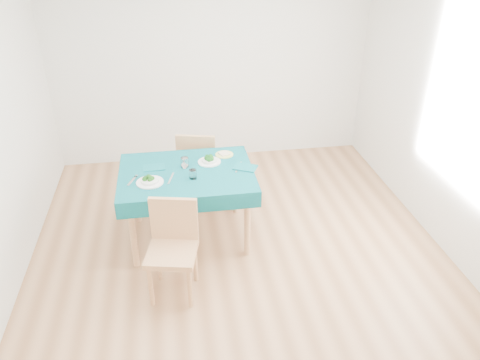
{
  "coord_description": "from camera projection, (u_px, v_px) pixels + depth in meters",
  "views": [
    {
      "loc": [
        -0.57,
        -3.55,
        2.87
      ],
      "look_at": [
        0.0,
        0.0,
        0.85
      ],
      "focal_mm": 35.0,
      "sensor_mm": 36.0,
      "label": 1
    }
  ],
  "objects": [
    {
      "name": "fork_far",
      "position": [
        185.0,
        164.0,
        4.58
      ],
      "size": [
        0.05,
        0.2,
        0.0
      ],
      "primitive_type": "cube",
      "rotation": [
        0.0,
        0.0,
        -0.14
      ],
      "color": "silver",
      "rests_on": "table"
    },
    {
      "name": "napkin_near",
      "position": [
        154.0,
        167.0,
        4.51
      ],
      "size": [
        0.21,
        0.16,
        0.01
      ],
      "primitive_type": "cube",
      "rotation": [
        0.0,
        0.0,
        0.05
      ],
      "color": "#0B585F",
      "rests_on": "table"
    },
    {
      "name": "napkin_far",
      "position": [
        245.0,
        167.0,
        4.51
      ],
      "size": [
        0.26,
        0.23,
        0.01
      ],
      "primitive_type": "cube",
      "rotation": [
        0.0,
        0.0,
        -0.47
      ],
      "color": "#0B585F",
      "rests_on": "table"
    },
    {
      "name": "side_plate",
      "position": [
        224.0,
        155.0,
        4.76
      ],
      "size": [
        0.18,
        0.18,
        0.01
      ],
      "primitive_type": "cylinder",
      "color": "#C7CD64",
      "rests_on": "table"
    },
    {
      "name": "bread_slice",
      "position": [
        224.0,
        153.0,
        4.75
      ],
      "size": [
        0.13,
        0.13,
        0.01
      ],
      "primitive_type": "cube",
      "rotation": [
        0.0,
        0.0,
        0.41
      ],
      "color": "beige",
      "rests_on": "side_plate"
    },
    {
      "name": "tumbler_side",
      "position": [
        193.0,
        174.0,
        4.31
      ],
      "size": [
        0.07,
        0.07,
        0.09
      ],
      "primitive_type": "cylinder",
      "color": "white",
      "rests_on": "table"
    },
    {
      "name": "knife_far",
      "position": [
        239.0,
        167.0,
        4.53
      ],
      "size": [
        0.1,
        0.22,
        0.0
      ],
      "primitive_type": "cube",
      "rotation": [
        0.0,
        0.0,
        -0.4
      ],
      "color": "silver",
      "rests_on": "table"
    },
    {
      "name": "bowl_near",
      "position": [
        150.0,
        179.0,
        4.24
      ],
      "size": [
        0.25,
        0.25,
        0.08
      ],
      "primitive_type": null,
      "color": "white",
      "rests_on": "table"
    },
    {
      "name": "bowl_far",
      "position": [
        209.0,
        159.0,
        4.6
      ],
      "size": [
        0.23,
        0.23,
        0.07
      ],
      "primitive_type": null,
      "color": "white",
      "rests_on": "table"
    },
    {
      "name": "tumbler_center",
      "position": [
        185.0,
        162.0,
        4.51
      ],
      "size": [
        0.08,
        0.08,
        0.1
      ],
      "primitive_type": "cylinder",
      "color": "white",
      "rests_on": "table"
    },
    {
      "name": "knife_near",
      "position": [
        171.0,
        178.0,
        4.33
      ],
      "size": [
        0.07,
        0.22,
        0.0
      ],
      "primitive_type": "cube",
      "rotation": [
        0.0,
        0.0,
        -0.26
      ],
      "color": "silver",
      "rests_on": "table"
    },
    {
      "name": "table",
      "position": [
        188.0,
        205.0,
        4.64
      ],
      "size": [
        1.27,
        0.96,
        0.76
      ],
      "primitive_type": "cube",
      "color": "#074F56",
      "rests_on": "ground"
    },
    {
      "name": "room_shell",
      "position": [
        240.0,
        128.0,
        3.88
      ],
      "size": [
        4.02,
        4.52,
        2.73
      ],
      "color": "#8D5F3B",
      "rests_on": "ground"
    },
    {
      "name": "chair_near",
      "position": [
        171.0,
        245.0,
        3.86
      ],
      "size": [
        0.49,
        0.52,
        1.01
      ],
      "primitive_type": "cube",
      "rotation": [
        0.0,
        0.0,
        -0.22
      ],
      "color": "tan",
      "rests_on": "ground"
    },
    {
      "name": "fork_near",
      "position": [
        132.0,
        181.0,
        4.29
      ],
      "size": [
        0.09,
        0.18,
        0.0
      ],
      "primitive_type": "cube",
      "rotation": [
        0.0,
        0.0,
        -0.38
      ],
      "color": "silver",
      "rests_on": "table"
    },
    {
      "name": "chair_far",
      "position": [
        199.0,
        155.0,
        5.28
      ],
      "size": [
        0.52,
        0.55,
        1.06
      ],
      "primitive_type": "cube",
      "rotation": [
        0.0,
        0.0,
        2.9
      ],
      "color": "tan",
      "rests_on": "ground"
    }
  ]
}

